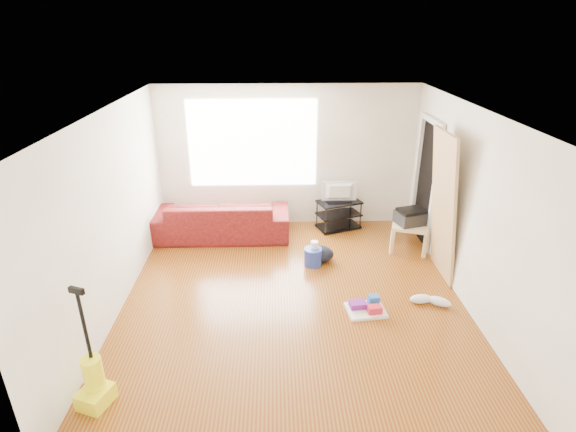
{
  "coord_description": "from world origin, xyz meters",
  "views": [
    {
      "loc": [
        -0.23,
        -5.11,
        3.46
      ],
      "look_at": [
        -0.05,
        0.6,
        0.95
      ],
      "focal_mm": 28.0,
      "sensor_mm": 36.0,
      "label": 1
    }
  ],
  "objects_px": {
    "backpack": "(319,261)",
    "vacuum": "(94,383)",
    "side_table": "(410,227)",
    "bucket": "(313,264)",
    "sofa": "(223,236)",
    "tv_stand": "(339,214)",
    "cleaning_tray": "(367,307)"
  },
  "relations": [
    {
      "from": "bucket",
      "to": "vacuum",
      "type": "relative_size",
      "value": 0.21
    },
    {
      "from": "sofa",
      "to": "side_table",
      "type": "xyz_separation_m",
      "value": [
        3.1,
        -0.57,
        0.38
      ]
    },
    {
      "from": "backpack",
      "to": "vacuum",
      "type": "relative_size",
      "value": 0.35
    },
    {
      "from": "side_table",
      "to": "backpack",
      "type": "relative_size",
      "value": 1.56
    },
    {
      "from": "tv_stand",
      "to": "bucket",
      "type": "bearing_deg",
      "value": -132.72
    },
    {
      "from": "side_table",
      "to": "backpack",
      "type": "bearing_deg",
      "value": -165.96
    },
    {
      "from": "side_table",
      "to": "sofa",
      "type": "bearing_deg",
      "value": 169.63
    },
    {
      "from": "bucket",
      "to": "backpack",
      "type": "bearing_deg",
      "value": 45.39
    },
    {
      "from": "side_table",
      "to": "tv_stand",
      "type": "bearing_deg",
      "value": 141.18
    },
    {
      "from": "bucket",
      "to": "cleaning_tray",
      "type": "distance_m",
      "value": 1.36
    },
    {
      "from": "sofa",
      "to": "bucket",
      "type": "distance_m",
      "value": 1.82
    },
    {
      "from": "tv_stand",
      "to": "cleaning_tray",
      "type": "relative_size",
      "value": 1.61
    },
    {
      "from": "cleaning_tray",
      "to": "tv_stand",
      "type": "bearing_deg",
      "value": 90.68
    },
    {
      "from": "tv_stand",
      "to": "backpack",
      "type": "xyz_separation_m",
      "value": [
        -0.46,
        -1.21,
        -0.27
      ]
    },
    {
      "from": "bucket",
      "to": "backpack",
      "type": "relative_size",
      "value": 0.61
    },
    {
      "from": "bucket",
      "to": "cleaning_tray",
      "type": "relative_size",
      "value": 0.52
    },
    {
      "from": "cleaning_tray",
      "to": "vacuum",
      "type": "height_order",
      "value": "vacuum"
    },
    {
      "from": "side_table",
      "to": "bucket",
      "type": "bearing_deg",
      "value": -163.3
    },
    {
      "from": "side_table",
      "to": "vacuum",
      "type": "distance_m",
      "value": 5.03
    },
    {
      "from": "sofa",
      "to": "backpack",
      "type": "bearing_deg",
      "value": 149.45
    },
    {
      "from": "vacuum",
      "to": "backpack",
      "type": "bearing_deg",
      "value": 69.06
    },
    {
      "from": "vacuum",
      "to": "sofa",
      "type": "bearing_deg",
      "value": 97.83
    },
    {
      "from": "backpack",
      "to": "sofa",
      "type": "bearing_deg",
      "value": 154.46
    },
    {
      "from": "sofa",
      "to": "bucket",
      "type": "height_order",
      "value": "sofa"
    },
    {
      "from": "side_table",
      "to": "vacuum",
      "type": "relative_size",
      "value": 0.55
    },
    {
      "from": "backpack",
      "to": "vacuum",
      "type": "height_order",
      "value": "vacuum"
    },
    {
      "from": "sofa",
      "to": "backpack",
      "type": "height_order",
      "value": "sofa"
    },
    {
      "from": "sofa",
      "to": "vacuum",
      "type": "height_order",
      "value": "vacuum"
    },
    {
      "from": "tv_stand",
      "to": "bucket",
      "type": "distance_m",
      "value": 1.46
    },
    {
      "from": "tv_stand",
      "to": "cleaning_tray",
      "type": "xyz_separation_m",
      "value": [
        0.03,
        -2.54,
        -0.21
      ]
    },
    {
      "from": "tv_stand",
      "to": "side_table",
      "type": "relative_size",
      "value": 1.21
    },
    {
      "from": "side_table",
      "to": "bucket",
      "type": "xyz_separation_m",
      "value": [
        -1.61,
        -0.48,
        -0.38
      ]
    }
  ]
}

